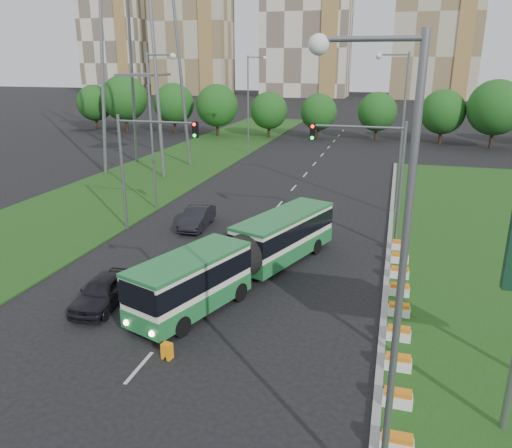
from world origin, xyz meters
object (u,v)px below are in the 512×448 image
(traffic_mast_left, at_px, (142,155))
(car_left_far, at_px, (197,217))
(articulated_bus, at_px, (243,254))
(traffic_mast_median, at_px, (375,165))
(car_left_near, at_px, (103,291))
(shopping_trolley, at_px, (167,351))
(pedestrian, at_px, (132,312))

(traffic_mast_left, relative_size, car_left_far, 1.79)
(car_left_far, bearing_deg, articulated_bus, -57.37)
(traffic_mast_median, distance_m, car_left_near, 17.36)
(car_left_far, distance_m, shopping_trolley, 16.63)
(traffic_mast_median, height_order, pedestrian, traffic_mast_median)
(pedestrian, bearing_deg, car_left_far, 9.24)
(traffic_mast_median, bearing_deg, traffic_mast_left, -176.23)
(traffic_mast_left, distance_m, articulated_bus, 11.45)
(articulated_bus, height_order, car_left_far, articulated_bus)
(car_left_far, relative_size, shopping_trolley, 6.67)
(articulated_bus, xyz_separation_m, pedestrian, (-3.20, -6.26, -0.72))
(traffic_mast_left, height_order, car_left_far, traffic_mast_left)
(shopping_trolley, bearing_deg, car_left_near, 155.74)
(traffic_mast_median, bearing_deg, shopping_trolley, -114.79)
(traffic_mast_left, xyz_separation_m, shopping_trolley, (8.17, -14.12, -5.02))
(traffic_mast_median, relative_size, pedestrian, 4.93)
(car_left_near, relative_size, pedestrian, 2.72)
(traffic_mast_median, bearing_deg, pedestrian, -125.27)
(traffic_mast_left, height_order, pedestrian, traffic_mast_left)
(articulated_bus, height_order, car_left_near, articulated_bus)
(car_left_near, bearing_deg, pedestrian, -38.14)
(pedestrian, bearing_deg, articulated_bus, -28.41)
(articulated_bus, distance_m, car_left_near, 7.35)
(pedestrian, relative_size, shopping_trolley, 2.43)
(traffic_mast_left, height_order, shopping_trolley, traffic_mast_left)
(traffic_mast_left, bearing_deg, car_left_far, 29.10)
(traffic_mast_left, bearing_deg, pedestrian, -65.32)
(traffic_mast_left, distance_m, pedestrian, 14.37)
(traffic_mast_median, height_order, car_left_far, traffic_mast_median)
(traffic_mast_median, relative_size, articulated_bus, 0.53)
(traffic_mast_left, bearing_deg, articulated_bus, -34.56)
(car_left_far, xyz_separation_m, pedestrian, (2.64, -14.08, 0.08))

